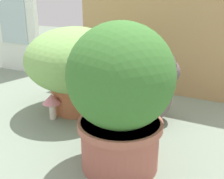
{
  "coord_description": "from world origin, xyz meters",
  "views": [
    {
      "loc": [
        0.53,
        -0.87,
        0.55
      ],
      "look_at": [
        0.05,
        0.05,
        0.18
      ],
      "focal_mm": 43.28,
      "sensor_mm": 36.0,
      "label": 1
    }
  ],
  "objects_px": {
    "grass_planter": "(75,64)",
    "cat": "(149,97)",
    "mushroom_ornament_pink": "(52,101)",
    "leafy_planter": "(120,94)"
  },
  "relations": [
    {
      "from": "cat",
      "to": "mushroom_ornament_pink",
      "type": "bearing_deg",
      "value": -156.83
    },
    {
      "from": "grass_planter",
      "to": "cat",
      "type": "distance_m",
      "value": 0.38
    },
    {
      "from": "leafy_planter",
      "to": "cat",
      "type": "height_order",
      "value": "leafy_planter"
    },
    {
      "from": "grass_planter",
      "to": "cat",
      "type": "bearing_deg",
      "value": 5.86
    },
    {
      "from": "grass_planter",
      "to": "mushroom_ornament_pink",
      "type": "relative_size",
      "value": 3.81
    },
    {
      "from": "grass_planter",
      "to": "mushroom_ornament_pink",
      "type": "distance_m",
      "value": 0.21
    },
    {
      "from": "grass_planter",
      "to": "leafy_planter",
      "type": "relative_size",
      "value": 0.97
    },
    {
      "from": "cat",
      "to": "grass_planter",
      "type": "bearing_deg",
      "value": -174.14
    },
    {
      "from": "mushroom_ornament_pink",
      "to": "cat",
      "type": "bearing_deg",
      "value": 23.17
    },
    {
      "from": "grass_planter",
      "to": "mushroom_ornament_pink",
      "type": "xyz_separation_m",
      "value": [
        -0.04,
        -0.14,
        -0.15
      ]
    }
  ]
}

